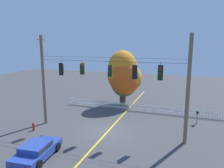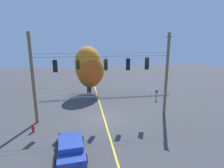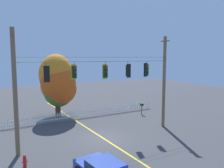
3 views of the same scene
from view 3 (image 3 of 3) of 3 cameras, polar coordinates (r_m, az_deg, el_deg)
The scene contains 14 objects.
ground at distance 20.09m, azimuth -2.21°, elevation -13.32°, with size 80.00×80.00×0.00m, color #424244.
lane_centerline_stripe at distance 20.09m, azimuth -2.21°, elevation -13.31°, with size 0.16×36.00×0.01m, color gold.
signal_support_span at distance 19.03m, azimuth -2.27°, elevation -0.49°, with size 13.87×1.10×8.86m.
traffic_signal_southbound_primary at distance 17.22m, azimuth -16.02°, elevation 2.44°, with size 0.43×0.38×1.44m.
traffic_signal_northbound_primary at distance 17.89m, azimuth -9.36°, elevation 2.99°, with size 0.43×0.38×1.36m.
traffic_signal_westbound_side at distance 19.05m, azimuth -1.65°, elevation 3.11°, with size 0.43×0.38×1.45m.
traffic_signal_northbound_secondary at distance 20.20m, azimuth 3.98°, elevation 3.33°, with size 0.43×0.38×1.43m.
traffic_signal_eastbound_side at distance 21.46m, azimuth 8.55°, elevation 3.50°, with size 0.43×0.38×1.45m.
white_picket_fence at distance 26.54m, azimuth -6.64°, elevation -7.28°, with size 18.67×0.06×0.98m.
autumn_maple_near_fence at distance 26.92m, azimuth -12.94°, elevation -0.49°, with size 3.82×3.14×5.94m.
autumn_maple_mid at distance 27.10m, azimuth -13.54°, elevation 0.80°, with size 4.34×4.35×7.23m.
autumn_oak_far_east at distance 26.57m, azimuth -12.91°, elevation -0.23°, with size 4.01×3.36×6.28m.
fire_hydrant at distance 16.15m, azimuth -20.87°, elevation -17.43°, with size 0.38×0.22×0.79m.
roadside_mailbox at distance 27.94m, azimuth 7.39°, elevation -5.26°, with size 0.25×0.44×1.37m.
Camera 3 is at (-8.90, -16.65, 6.86)m, focal length 36.80 mm.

